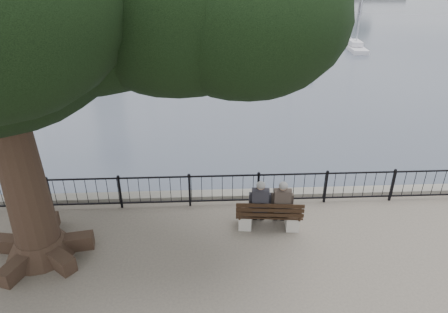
{
  "coord_description": "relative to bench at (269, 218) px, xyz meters",
  "views": [
    {
      "loc": [
        -0.47,
        -7.42,
        6.63
      ],
      "look_at": [
        0.0,
        2.5,
        1.6
      ],
      "focal_mm": 32.0,
      "sensor_mm": 36.0,
      "label": 1
    }
  ],
  "objects": [
    {
      "name": "harbor",
      "position": [
        -1.14,
        1.7,
        -0.82
      ],
      "size": [
        260.0,
        260.0,
        1.2
      ],
      "color": "slate",
      "rests_on": "ground"
    },
    {
      "name": "railing",
      "position": [
        -1.14,
        1.2,
        0.23
      ],
      "size": [
        22.06,
        0.06,
        1.0
      ],
      "color": "black",
      "rests_on": "ground"
    },
    {
      "name": "bench",
      "position": [
        0.0,
        0.0,
        0.0
      ],
      "size": [
        1.8,
        0.68,
        0.93
      ],
      "color": "#A5A196",
      "rests_on": "ground"
    },
    {
      "name": "person_left",
      "position": [
        -0.24,
        0.12,
        0.35
      ],
      "size": [
        0.45,
        0.75,
        1.47
      ],
      "color": "black",
      "rests_on": "ground"
    },
    {
      "name": "person_right",
      "position": [
        0.33,
        0.07,
        0.35
      ],
      "size": [
        0.45,
        0.75,
        1.47
      ],
      "color": "#2D2723",
      "rests_on": "ground"
    },
    {
      "name": "lion_monument",
      "position": [
        0.86,
        48.63,
        0.81
      ],
      "size": [
        5.76,
        5.76,
        8.55
      ],
      "color": "slate",
      "rests_on": "ground"
    },
    {
      "name": "sailboat_a",
      "position": [
        -12.39,
        16.73,
        -0.98
      ],
      "size": [
        2.96,
        6.36,
        12.52
      ],
      "color": "silver",
      "rests_on": "ground"
    },
    {
      "name": "sailboat_b",
      "position": [
        -5.77,
        21.34,
        -1.0
      ],
      "size": [
        2.74,
        5.19,
        10.63
      ],
      "color": "silver",
      "rests_on": "ground"
    },
    {
      "name": "sailboat_c",
      "position": [
        4.6,
        19.68,
        -1.03
      ],
      "size": [
        2.12,
        5.25,
        9.47
      ],
      "color": "silver",
      "rests_on": "ground"
    },
    {
      "name": "sailboat_d",
      "position": [
        11.84,
        27.14,
        -1.05
      ],
      "size": [
        1.56,
        4.69,
        8.0
      ],
      "color": "silver",
      "rests_on": "ground"
    },
    {
      "name": "sailboat_e",
      "position": [
        -15.05,
        25.7,
        -0.99
      ],
      "size": [
        3.1,
        5.29,
        10.98
      ],
      "color": "silver",
      "rests_on": "ground"
    },
    {
      "name": "sailboat_g",
      "position": [
        5.64,
        30.97,
        -1.0
      ],
      "size": [
        1.69,
        5.64,
        11.18
      ],
      "color": "silver",
      "rests_on": "ground"
    },
    {
      "name": "sailboat_h",
      "position": [
        -4.54,
        35.75,
        -0.9
      ],
      "size": [
        2.75,
        6.24,
        15.28
      ],
      "color": "silver",
      "rests_on": "ground"
    }
  ]
}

